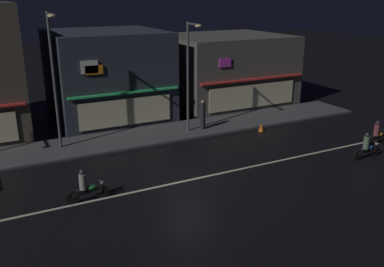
{
  "coord_description": "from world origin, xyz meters",
  "views": [
    {
      "loc": [
        -8.32,
        -16.8,
        8.68
      ],
      "look_at": [
        1.47,
        2.3,
        1.54
      ],
      "focal_mm": 39.17,
      "sensor_mm": 36.0,
      "label": 1
    }
  ],
  "objects_px": {
    "motorcycle_lead": "(367,148)",
    "motorcycle_opposite_lane": "(377,135)",
    "streetlamp_mid": "(54,71)",
    "motorcycle_following": "(86,188)",
    "streetlamp_east": "(189,69)",
    "pedestrian_on_sidewalk": "(203,116)",
    "traffic_cone": "(261,127)"
  },
  "relations": [
    {
      "from": "motorcycle_lead",
      "to": "motorcycle_opposite_lane",
      "type": "xyz_separation_m",
      "value": [
        2.4,
        1.33,
        0.0
      ]
    },
    {
      "from": "streetlamp_mid",
      "to": "motorcycle_opposite_lane",
      "type": "distance_m",
      "value": 19.29
    },
    {
      "from": "motorcycle_following",
      "to": "motorcycle_opposite_lane",
      "type": "bearing_deg",
      "value": -4.11
    },
    {
      "from": "streetlamp_mid",
      "to": "motorcycle_opposite_lane",
      "type": "bearing_deg",
      "value": -24.29
    },
    {
      "from": "motorcycle_lead",
      "to": "motorcycle_opposite_lane",
      "type": "distance_m",
      "value": 2.74
    },
    {
      "from": "streetlamp_east",
      "to": "motorcycle_lead",
      "type": "height_order",
      "value": "streetlamp_east"
    },
    {
      "from": "streetlamp_mid",
      "to": "pedestrian_on_sidewalk",
      "type": "relative_size",
      "value": 3.91
    },
    {
      "from": "streetlamp_east",
      "to": "motorcycle_lead",
      "type": "relative_size",
      "value": 3.67
    },
    {
      "from": "streetlamp_mid",
      "to": "traffic_cone",
      "type": "distance_m",
      "value": 13.5
    },
    {
      "from": "motorcycle_lead",
      "to": "motorcycle_opposite_lane",
      "type": "bearing_deg",
      "value": -158.07
    },
    {
      "from": "motorcycle_lead",
      "to": "motorcycle_opposite_lane",
      "type": "relative_size",
      "value": 1.0
    },
    {
      "from": "motorcycle_following",
      "to": "traffic_cone",
      "type": "height_order",
      "value": "motorcycle_following"
    },
    {
      "from": "streetlamp_east",
      "to": "motorcycle_following",
      "type": "distance_m",
      "value": 11.13
    },
    {
      "from": "pedestrian_on_sidewalk",
      "to": "motorcycle_opposite_lane",
      "type": "xyz_separation_m",
      "value": [
        8.1,
        -7.21,
        -0.42
      ]
    },
    {
      "from": "pedestrian_on_sidewalk",
      "to": "motorcycle_lead",
      "type": "xyz_separation_m",
      "value": [
        5.7,
        -8.54,
        -0.42
      ]
    },
    {
      "from": "traffic_cone",
      "to": "streetlamp_mid",
      "type": "bearing_deg",
      "value": 169.06
    },
    {
      "from": "motorcycle_lead",
      "to": "motorcycle_opposite_lane",
      "type": "height_order",
      "value": "same"
    },
    {
      "from": "streetlamp_east",
      "to": "pedestrian_on_sidewalk",
      "type": "bearing_deg",
      "value": 6.05
    },
    {
      "from": "motorcycle_opposite_lane",
      "to": "traffic_cone",
      "type": "relative_size",
      "value": 3.45
    },
    {
      "from": "streetlamp_east",
      "to": "motorcycle_following",
      "type": "xyz_separation_m",
      "value": [
        -8.35,
        -6.4,
        -3.63
      ]
    },
    {
      "from": "streetlamp_mid",
      "to": "motorcycle_lead",
      "type": "xyz_separation_m",
      "value": [
        14.8,
        -9.09,
        -4.01
      ]
    },
    {
      "from": "streetlamp_east",
      "to": "motorcycle_following",
      "type": "bearing_deg",
      "value": -142.51
    },
    {
      "from": "streetlamp_mid",
      "to": "motorcycle_lead",
      "type": "distance_m",
      "value": 17.83
    },
    {
      "from": "motorcycle_opposite_lane",
      "to": "motorcycle_following",
      "type": "bearing_deg",
      "value": 0.52
    },
    {
      "from": "motorcycle_following",
      "to": "motorcycle_lead",
      "type": "bearing_deg",
      "value": -9.49
    },
    {
      "from": "motorcycle_lead",
      "to": "streetlamp_east",
      "type": "bearing_deg",
      "value": -58.53
    },
    {
      "from": "streetlamp_east",
      "to": "motorcycle_opposite_lane",
      "type": "relative_size",
      "value": 3.67
    },
    {
      "from": "motorcycle_lead",
      "to": "traffic_cone",
      "type": "relative_size",
      "value": 3.45
    },
    {
      "from": "streetlamp_mid",
      "to": "traffic_cone",
      "type": "height_order",
      "value": "streetlamp_mid"
    },
    {
      "from": "streetlamp_mid",
      "to": "streetlamp_east",
      "type": "distance_m",
      "value": 8.12
    },
    {
      "from": "streetlamp_east",
      "to": "motorcycle_lead",
      "type": "bearing_deg",
      "value": -51.47
    },
    {
      "from": "streetlamp_mid",
      "to": "motorcycle_opposite_lane",
      "type": "xyz_separation_m",
      "value": [
        17.2,
        -7.76,
        -4.01
      ]
    }
  ]
}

